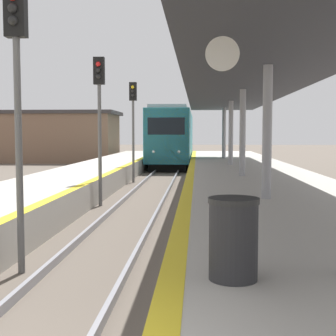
{
  "coord_description": "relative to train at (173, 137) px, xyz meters",
  "views": [
    {
      "loc": [
        1.93,
        -2.55,
        2.45
      ],
      "look_at": [
        0.51,
        19.78,
        0.8
      ],
      "focal_mm": 50.0,
      "sensor_mm": 36.0,
      "label": 1
    }
  ],
  "objects": [
    {
      "name": "station_building",
      "position": [
        -11.82,
        2.97,
        0.02
      ],
      "size": [
        13.79,
        5.92,
        4.36
      ],
      "color": "brown",
      "rests_on": "ground"
    },
    {
      "name": "station_canopy",
      "position": [
        3.62,
        -19.21,
        1.97
      ],
      "size": [
        4.3,
        31.24,
        3.44
      ],
      "color": "#99999E",
      "rests_on": "platform_right"
    },
    {
      "name": "signal_far",
      "position": [
        -1.28,
        -13.77,
        1.28
      ],
      "size": [
        0.36,
        0.31,
        4.98
      ],
      "color": "#595959",
      "rests_on": "ground"
    },
    {
      "name": "trash_bin",
      "position": [
        2.32,
        -31.92,
        -0.87
      ],
      "size": [
        0.56,
        0.56,
        0.9
      ],
      "color": "#262628",
      "rests_on": "platform_right"
    },
    {
      "name": "signal_mid",
      "position": [
        -1.36,
        -21.43,
        1.28
      ],
      "size": [
        0.36,
        0.31,
        4.98
      ],
      "color": "#595959",
      "rests_on": "ground"
    },
    {
      "name": "signal_near",
      "position": [
        -1.16,
        -29.08,
        1.28
      ],
      "size": [
        0.36,
        0.31,
        4.98
      ],
      "color": "#595959",
      "rests_on": "ground"
    },
    {
      "name": "train",
      "position": [
        0.0,
        0.0,
        0.0
      ],
      "size": [
        2.85,
        16.91,
        4.28
      ],
      "color": "black",
      "rests_on": "ground"
    }
  ]
}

